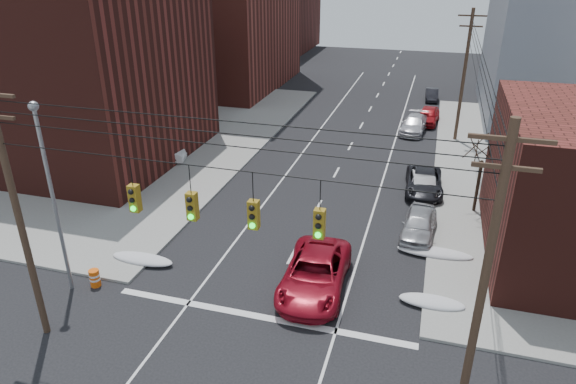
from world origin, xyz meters
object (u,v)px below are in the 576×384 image
Objects in this scene: parked_car_c at (424,182)px; parked_car_b at (423,184)px; lot_car_b at (181,125)px; red_pickup at (315,274)px; parked_car_f at (432,95)px; lot_car_c at (140,133)px; parked_car_d at (414,124)px; lot_car_a at (157,153)px; lot_car_d at (118,131)px; parked_car_e at (428,116)px; parked_car_a at (419,224)px; construction_barrel at (95,278)px.

parked_car_b is at bearing -97.15° from parked_car_c.
lot_car_b is at bearing 155.25° from parked_car_b.
parked_car_f is (4.14, 38.20, -0.25)m from red_pickup.
red_pickup is 25.59m from lot_car_c.
parked_car_d is 24.36m from lot_car_c.
parked_car_b is 20.03m from lot_car_a.
lot_car_a is (-18.53, -13.51, 0.11)m from parked_car_d.
lot_car_d reaches higher than parked_car_d.
parked_car_c is 0.97× the size of lot_car_b.
parked_car_d is 1.09× the size of lot_car_c.
parked_car_e is 1.22× the size of parked_car_f.
lot_car_c is at bearing 136.74° from red_pickup.
parked_car_a is at bearing -93.28° from parked_car_c.
construction_barrel is (5.17, -15.37, -0.40)m from lot_car_a.
construction_barrel is at bearing -144.38° from parked_car_a.
lot_car_c is at bearing -100.90° from lot_car_d.
parked_car_a is 20.92m from lot_car_a.
red_pickup is at bearing -92.57° from parked_car_e.
lot_car_a reaches higher than parked_car_f.
lot_car_b is (-21.52, 6.72, 0.23)m from parked_car_b.
parked_car_d reaches higher than construction_barrel.
lot_car_a is (-15.55, 12.59, -0.02)m from red_pickup.
red_pickup reaches higher than parked_car_d.
red_pickup is 26.27m from parked_car_d.
parked_car_b is (-0.03, 6.08, -0.10)m from parked_car_a.
lot_car_b reaches higher than lot_car_c.
parked_car_a is at bearing -120.65° from lot_car_b.
red_pickup is 25.87m from lot_car_b.
parked_car_a is at bearing -97.09° from parked_car_b.
parked_car_a is at bearing 53.13° from red_pickup.
parked_car_d is 5.75× the size of construction_barrel.
parked_car_c is at bearing 78.89° from parked_car_b.
parked_car_c reaches higher than parked_car_f.
parked_car_e reaches higher than lot_car_a.
lot_car_a reaches higher than parked_car_d.
parked_car_d is 12.15m from parked_car_f.
lot_car_b is 6.07× the size of construction_barrel.
construction_barrel is at bearing -141.16° from parked_car_b.
parked_car_d is at bearing -64.07° from lot_car_c.
parked_car_d is (-1.52, 13.11, 0.02)m from parked_car_c.
parked_car_b is 0.24m from parked_car_c.
parked_car_a reaches higher than parked_car_d.
lot_car_b is 3.74m from lot_car_c.
parked_car_d is 1.11× the size of parked_car_e.
lot_car_b reaches higher than construction_barrel.
red_pickup is 1.35× the size of lot_car_c.
parked_car_f is (-0.36, 25.21, -0.10)m from parked_car_c.
lot_car_c is (-23.94, 3.87, 0.16)m from parked_car_b.
construction_barrel is at bearing -176.79° from lot_car_a.
parked_car_d is (-1.50, 13.35, 0.07)m from parked_car_b.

